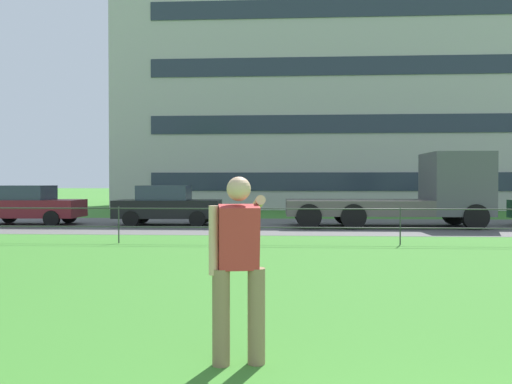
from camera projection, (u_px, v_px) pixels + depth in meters
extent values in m
cube|color=#565454|center=(315.00, 226.00, 19.33)|extent=(80.00, 7.46, 0.01)
cylinder|color=#333833|center=(119.00, 225.00, 13.77)|extent=(0.04, 0.04, 1.00)
cylinder|color=#333833|center=(257.00, 225.00, 13.55)|extent=(0.04, 0.04, 1.00)
cylinder|color=#333833|center=(400.00, 226.00, 13.34)|extent=(0.04, 0.04, 1.00)
cylinder|color=#333833|center=(328.00, 228.00, 13.45)|extent=(34.03, 0.03, 0.03)
cylinder|color=#333833|center=(328.00, 209.00, 13.44)|extent=(34.03, 0.03, 0.03)
cylinder|color=#846B4C|center=(221.00, 317.00, 4.55)|extent=(0.16, 0.16, 0.87)
cylinder|color=#846B4C|center=(256.00, 316.00, 4.58)|extent=(0.16, 0.16, 0.87)
cube|color=#B22D2D|center=(239.00, 237.00, 4.55)|extent=(0.41, 0.35, 0.59)
sphere|color=tan|center=(239.00, 189.00, 4.54)|extent=(0.22, 0.22, 0.22)
cylinder|color=tan|center=(257.00, 206.00, 4.87)|extent=(0.20, 0.63, 0.22)
cylinder|color=tan|center=(214.00, 240.00, 4.53)|extent=(0.09, 0.09, 0.62)
cube|color=maroon|center=(29.00, 208.00, 19.85)|extent=(4.04, 1.79, 0.68)
cube|color=#2D3847|center=(26.00, 193.00, 19.84)|extent=(1.93, 1.56, 0.56)
cylinder|color=black|center=(69.00, 216.00, 20.62)|extent=(0.60, 0.21, 0.60)
cylinder|color=black|center=(52.00, 219.00, 19.00)|extent=(0.60, 0.21, 0.60)
cylinder|color=black|center=(9.00, 216.00, 20.70)|extent=(0.60, 0.21, 0.60)
cube|color=black|center=(168.00, 209.00, 19.55)|extent=(4.05, 1.81, 0.68)
cube|color=#2D3847|center=(164.00, 193.00, 19.55)|extent=(1.94, 1.57, 0.56)
cylinder|color=black|center=(203.00, 216.00, 20.33)|extent=(0.61, 0.22, 0.60)
cylinder|color=black|center=(197.00, 219.00, 18.72)|extent=(0.61, 0.22, 0.60)
cylinder|color=black|center=(142.00, 216.00, 20.40)|extent=(0.61, 0.22, 0.60)
cylinder|color=black|center=(131.00, 219.00, 18.79)|extent=(0.61, 0.22, 0.60)
cube|color=#4C4C51|center=(456.00, 184.00, 18.65)|extent=(2.13, 2.33, 2.30)
cube|color=#283342|center=(480.00, 175.00, 18.61)|extent=(0.15, 1.84, 0.87)
cube|color=#56514C|center=(356.00, 207.00, 18.82)|extent=(5.23, 2.37, 0.56)
cylinder|color=black|center=(454.00, 213.00, 19.72)|extent=(0.90, 0.31, 0.90)
cylinder|color=black|center=(475.00, 217.00, 17.60)|extent=(0.90, 0.31, 0.90)
cylinder|color=black|center=(345.00, 213.00, 19.89)|extent=(0.90, 0.31, 0.90)
cylinder|color=black|center=(353.00, 217.00, 17.78)|extent=(0.90, 0.31, 0.90)
cylinder|color=black|center=(305.00, 213.00, 19.96)|extent=(0.90, 0.31, 0.90)
cylinder|color=black|center=(309.00, 217.00, 17.85)|extent=(0.90, 0.31, 0.90)
cube|color=#B7B2AD|center=(365.00, 85.00, 35.85)|extent=(32.74, 12.07, 17.14)
cube|color=#283342|center=(380.00, 182.00, 29.92)|extent=(27.50, 0.06, 1.10)
cube|color=#283342|center=(381.00, 124.00, 29.86)|extent=(27.50, 0.06, 1.10)
cube|color=#283342|center=(381.00, 65.00, 29.80)|extent=(27.50, 0.06, 1.10)
cube|color=#283342|center=(381.00, 7.00, 29.73)|extent=(27.50, 0.06, 1.10)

